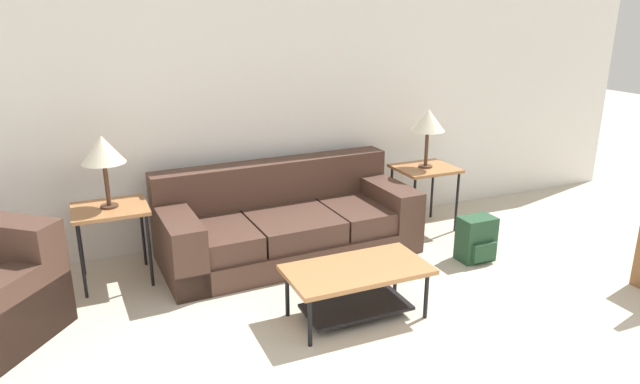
% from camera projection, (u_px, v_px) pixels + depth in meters
% --- Properties ---
extents(wall_back, '(8.94, 0.06, 2.60)m').
position_uv_depth(wall_back, '(271.00, 106.00, 5.52)').
color(wall_back, white).
rests_on(wall_back, ground_plane).
extents(couch, '(2.36, 1.08, 0.82)m').
position_uv_depth(couch, '(287.00, 224.00, 5.30)').
color(couch, '#4C3328').
rests_on(couch, ground_plane).
extents(coffee_table, '(1.05, 0.56, 0.40)m').
position_uv_depth(coffee_table, '(357.00, 280.00, 4.19)').
color(coffee_table, '#A87042').
rests_on(coffee_table, ground_plane).
extents(side_table_left, '(0.60, 0.52, 0.66)m').
position_uv_depth(side_table_left, '(110.00, 215.00, 4.66)').
color(side_table_left, '#A87042').
rests_on(side_table_left, ground_plane).
extents(side_table_right, '(0.60, 0.52, 0.66)m').
position_uv_depth(side_table_right, '(425.00, 173.00, 5.82)').
color(side_table_right, '#A87042').
rests_on(side_table_right, ground_plane).
extents(table_lamp_left, '(0.34, 0.34, 0.59)m').
position_uv_depth(table_lamp_left, '(103.00, 151.00, 4.50)').
color(table_lamp_left, '#472D1E').
rests_on(table_lamp_left, side_table_left).
extents(table_lamp_right, '(0.34, 0.34, 0.59)m').
position_uv_depth(table_lamp_right, '(428.00, 121.00, 5.65)').
color(table_lamp_right, '#472D1E').
rests_on(table_lamp_right, side_table_right).
extents(backpack, '(0.32, 0.29, 0.41)m').
position_uv_depth(backpack, '(476.00, 239.00, 5.18)').
color(backpack, '#23472D').
rests_on(backpack, ground_plane).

